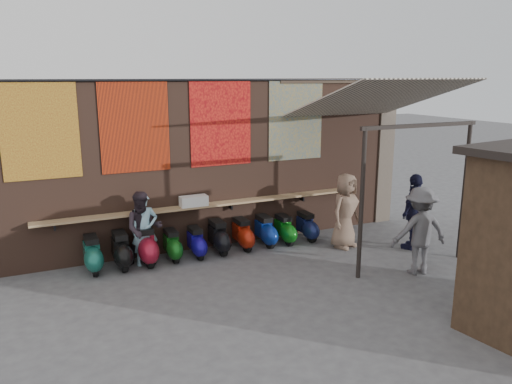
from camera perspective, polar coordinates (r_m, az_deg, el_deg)
ground at (r=10.17m, az=-0.25°, el=-10.47°), size 70.00×70.00×0.00m
brick_wall at (r=12.00m, az=-5.67°, el=3.13°), size 10.00×0.40×4.00m
pier_right at (r=14.55m, az=14.09°, el=4.55°), size 0.50×0.50×4.00m
eating_counter at (r=11.85m, az=-4.97°, el=-1.44°), size 8.00×0.32×0.05m
shelf_box at (r=11.64m, az=-7.13°, el=-1.02°), size 0.64×0.27×0.24m
tapestry_redgold at (r=11.00m, az=-23.48°, el=6.47°), size 1.50×0.02×2.00m
tapestry_sun at (r=11.21m, az=-13.69°, el=7.28°), size 1.50×0.02×2.00m
tapestry_orange at (r=11.77m, az=-4.03°, el=7.88°), size 1.50×0.02×2.00m
tapestry_multi at (r=12.62m, az=4.57°, el=8.22°), size 1.50×0.02×2.00m
hang_rail at (r=11.60m, az=-5.50°, el=12.62°), size 9.50×0.06×0.06m
scooter_stool_0 at (r=11.17m, az=-18.18°, el=-6.83°), size 0.36×0.81×0.76m
scooter_stool_1 at (r=11.22m, az=-15.14°, el=-6.49°), size 0.37×0.82×0.78m
scooter_stool_2 at (r=11.31m, az=-12.44°, el=-6.02°), size 0.40×0.88×0.84m
scooter_stool_3 at (r=11.46m, az=-9.55°, el=-6.04°), size 0.33×0.73×0.69m
scooter_stool_4 at (r=11.57m, az=-6.83°, el=-5.77°), size 0.32×0.72×0.68m
scooter_stool_5 at (r=11.76m, az=-4.29°, el=-5.18°), size 0.36×0.81×0.77m
scooter_stool_6 at (r=12.01m, az=-1.53°, el=-4.85°), size 0.35×0.77×0.73m
scooter_stool_7 at (r=12.22m, az=1.08°, el=-4.50°), size 0.35×0.78×0.74m
scooter_stool_8 at (r=12.41m, az=3.29°, el=-4.33°), size 0.33×0.74×0.70m
scooter_stool_9 at (r=12.72m, az=5.82°, el=-3.96°), size 0.33×0.74×0.70m
diner_left at (r=11.18m, az=-12.61°, el=-4.21°), size 0.60×0.40×1.60m
diner_right at (r=11.13m, az=-12.70°, el=-4.13°), size 0.91×0.76×1.66m
shopper_navy at (r=12.48m, az=17.67°, el=-2.14°), size 1.16×0.81×1.84m
shopper_grey at (r=10.95m, az=18.22°, el=-4.22°), size 1.33×0.96×1.86m
shopper_tan at (r=12.17m, az=10.17°, el=-2.12°), size 1.04×0.86×1.82m
stall_sign at (r=9.57m, az=26.93°, el=-0.15°), size 1.19×0.21×0.50m
stall_shelf at (r=9.84m, az=26.30°, el=-6.10°), size 2.22×0.42×0.06m
awning_canvas at (r=11.94m, az=13.53°, el=10.28°), size 3.20×3.28×0.97m
awning_ledger at (r=13.21m, az=9.27°, el=12.44°), size 3.30×0.08×0.12m
awning_header at (r=10.84m, az=18.34°, el=7.23°), size 3.00×0.08×0.08m
awning_post_left at (r=10.20m, az=11.96°, el=-1.46°), size 0.09×0.09×3.10m
awning_post_right at (r=12.06m, az=22.68°, el=0.04°), size 0.09×0.09×3.10m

